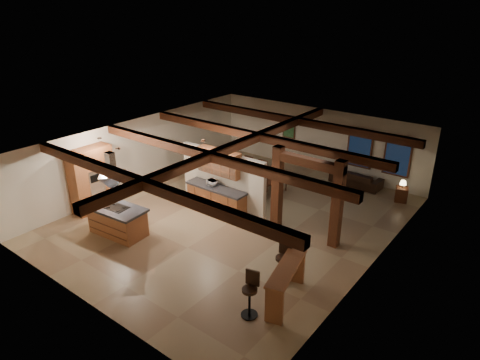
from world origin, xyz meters
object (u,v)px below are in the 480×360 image
(kitchen_island, at_px, (118,220))
(dining_table, at_px, (255,185))
(sofa, at_px, (356,178))
(bar_counter, at_px, (286,278))

(kitchen_island, bearing_deg, dining_table, 73.15)
(kitchen_island, height_order, sofa, kitchen_island)
(dining_table, distance_m, bar_counter, 6.86)
(sofa, distance_m, bar_counter, 8.45)
(dining_table, relative_size, sofa, 0.90)
(sofa, bearing_deg, dining_table, 49.93)
(kitchen_island, bearing_deg, bar_counter, 4.20)
(sofa, height_order, bar_counter, bar_counter)
(kitchen_island, distance_m, bar_counter, 6.31)
(dining_table, bearing_deg, bar_counter, -33.70)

